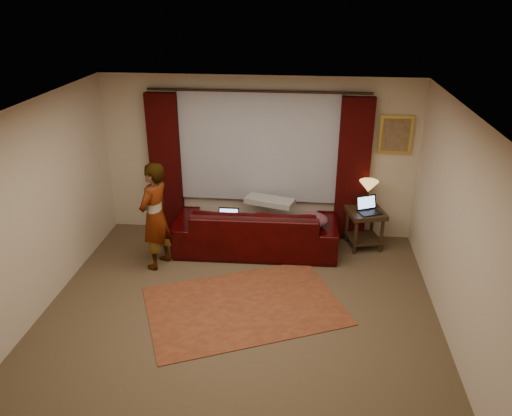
# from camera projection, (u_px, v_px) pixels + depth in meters

# --- Properties ---
(floor) EXTENTS (5.00, 5.00, 0.01)m
(floor) POSITION_uv_depth(u_px,v_px,m) (238.00, 320.00, 6.24)
(floor) COLOR brown
(floor) RESTS_ON ground
(ceiling) EXTENTS (5.00, 5.00, 0.02)m
(ceiling) POSITION_uv_depth(u_px,v_px,m) (234.00, 114.00, 5.18)
(ceiling) COLOR silver
(ceiling) RESTS_ON ground
(wall_back) EXTENTS (5.00, 0.02, 2.60)m
(wall_back) POSITION_uv_depth(u_px,v_px,m) (258.00, 158.00, 7.98)
(wall_back) COLOR beige
(wall_back) RESTS_ON ground
(wall_front) EXTENTS (5.00, 0.02, 2.60)m
(wall_front) POSITION_uv_depth(u_px,v_px,m) (185.00, 384.00, 3.44)
(wall_front) COLOR beige
(wall_front) RESTS_ON ground
(wall_left) EXTENTS (0.02, 5.00, 2.60)m
(wall_left) POSITION_uv_depth(u_px,v_px,m) (29.00, 216.00, 5.95)
(wall_left) COLOR beige
(wall_left) RESTS_ON ground
(wall_right) EXTENTS (0.02, 5.00, 2.60)m
(wall_right) POSITION_uv_depth(u_px,v_px,m) (462.00, 237.00, 5.47)
(wall_right) COLOR beige
(wall_right) RESTS_ON ground
(sheer_curtain) EXTENTS (2.50, 0.05, 1.80)m
(sheer_curtain) POSITION_uv_depth(u_px,v_px,m) (258.00, 147.00, 7.85)
(sheer_curtain) COLOR #A4A4AC
(sheer_curtain) RESTS_ON wall_back
(drape_left) EXTENTS (0.50, 0.14, 2.30)m
(drape_left) POSITION_uv_depth(u_px,v_px,m) (166.00, 164.00, 8.07)
(drape_left) COLOR black
(drape_left) RESTS_ON floor
(drape_right) EXTENTS (0.50, 0.14, 2.30)m
(drape_right) POSITION_uv_depth(u_px,v_px,m) (353.00, 171.00, 7.79)
(drape_right) COLOR black
(drape_right) RESTS_ON floor
(curtain_rod) EXTENTS (0.04, 0.04, 3.40)m
(curtain_rod) POSITION_uv_depth(u_px,v_px,m) (258.00, 91.00, 7.44)
(curtain_rod) COLOR black
(curtain_rod) RESTS_ON wall_back
(picture_frame) EXTENTS (0.50, 0.04, 0.60)m
(picture_frame) POSITION_uv_depth(u_px,v_px,m) (396.00, 135.00, 7.57)
(picture_frame) COLOR gold
(picture_frame) RESTS_ON wall_back
(sofa) EXTENTS (2.52, 1.14, 1.01)m
(sofa) POSITION_uv_depth(u_px,v_px,m) (256.00, 220.00, 7.70)
(sofa) COLOR black
(sofa) RESTS_ON floor
(throw_blanket) EXTENTS (0.81, 0.51, 0.09)m
(throw_blanket) POSITION_uv_depth(u_px,v_px,m) (270.00, 185.00, 7.70)
(throw_blanket) COLOR #9B9B94
(throw_blanket) RESTS_ON sofa
(clothing_pile) EXTENTS (0.53, 0.42, 0.21)m
(clothing_pile) POSITION_uv_depth(u_px,v_px,m) (311.00, 220.00, 7.46)
(clothing_pile) COLOR brown
(clothing_pile) RESTS_ON sofa
(laptop_sofa) EXTENTS (0.31, 0.34, 0.23)m
(laptop_sofa) POSITION_uv_depth(u_px,v_px,m) (228.00, 218.00, 7.50)
(laptop_sofa) COLOR black
(laptop_sofa) RESTS_ON sofa
(area_rug) EXTENTS (2.90, 2.48, 0.01)m
(area_rug) POSITION_uv_depth(u_px,v_px,m) (244.00, 305.00, 6.50)
(area_rug) COLOR brown
(area_rug) RESTS_ON floor
(end_table) EXTENTS (0.66, 0.66, 0.63)m
(end_table) POSITION_uv_depth(u_px,v_px,m) (364.00, 229.00, 7.86)
(end_table) COLOR black
(end_table) RESTS_ON floor
(tiffany_lamp) EXTENTS (0.40, 0.40, 0.47)m
(tiffany_lamp) POSITION_uv_depth(u_px,v_px,m) (368.00, 195.00, 7.70)
(tiffany_lamp) COLOR #A09F48
(tiffany_lamp) RESTS_ON end_table
(laptop_table) EXTENTS (0.45, 0.47, 0.24)m
(laptop_table) POSITION_uv_depth(u_px,v_px,m) (370.00, 206.00, 7.61)
(laptop_table) COLOR black
(laptop_table) RESTS_ON end_table
(person) EXTENTS (0.59, 0.59, 1.60)m
(person) POSITION_uv_depth(u_px,v_px,m) (155.00, 216.00, 7.13)
(person) COLOR #9B9B94
(person) RESTS_ON floor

